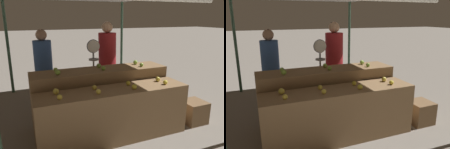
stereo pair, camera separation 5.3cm
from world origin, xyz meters
TOP-DOWN VIEW (x-y plane):
  - ground_plane at (0.00, 0.00)m, footprint 60.00×60.00m
  - display_counter_front at (0.00, 0.00)m, footprint 2.38×0.55m
  - display_counter_back at (0.00, 0.60)m, footprint 2.38×0.55m
  - apple_front_0 at (-0.84, -0.11)m, footprint 0.07×0.07m
  - apple_front_1 at (-0.29, -0.10)m, footprint 0.07×0.07m
  - apple_front_2 at (0.28, -0.12)m, footprint 0.08×0.08m
  - apple_front_3 at (0.86, -0.10)m, footprint 0.07×0.07m
  - apple_front_4 at (-0.86, 0.11)m, footprint 0.09×0.09m
  - apple_front_5 at (-0.29, 0.10)m, footprint 0.07×0.07m
  - apple_front_6 at (0.28, 0.10)m, footprint 0.07×0.07m
  - apple_front_7 at (0.85, 0.10)m, footprint 0.08×0.08m
  - apple_back_0 at (-0.76, 0.49)m, footprint 0.09×0.09m
  - apple_back_1 at (0.01, 0.49)m, footprint 0.07×0.07m
  - apple_back_2 at (0.75, 0.49)m, footprint 0.07×0.07m
  - apple_back_3 at (-0.76, 0.70)m, footprint 0.07×0.07m
  - apple_back_4 at (-0.01, 0.70)m, footprint 0.08×0.08m
  - apple_back_5 at (0.74, 0.71)m, footprint 0.08×0.08m
  - produce_scale at (0.07, 1.22)m, footprint 0.27×0.20m
  - person_vendor_at_scale at (0.50, 1.55)m, footprint 0.43×0.43m
  - person_customer_left at (-0.86, 1.63)m, footprint 0.40×0.40m
  - wooden_crate_side at (1.56, -0.05)m, footprint 0.41×0.41m

SIDE VIEW (x-z plane):
  - ground_plane at x=0.00m, z-range 0.00..0.00m
  - wooden_crate_side at x=1.56m, z-range 0.00..0.41m
  - display_counter_front at x=0.00m, z-range 0.00..0.83m
  - display_counter_back at x=0.00m, z-range 0.00..1.01m
  - apple_front_1 at x=-0.29m, z-range 0.83..0.90m
  - apple_front_6 at x=0.28m, z-range 0.83..0.90m
  - apple_front_5 at x=-0.29m, z-range 0.83..0.90m
  - apple_front_0 at x=-0.84m, z-range 0.83..0.90m
  - apple_front_3 at x=0.86m, z-range 0.83..0.90m
  - apple_front_2 at x=0.28m, z-range 0.83..0.91m
  - apple_front_7 at x=0.85m, z-range 0.83..0.91m
  - apple_front_4 at x=-0.86m, z-range 0.83..0.92m
  - person_customer_left at x=-0.86m, z-range 0.13..1.78m
  - person_vendor_at_scale at x=0.50m, z-range 0.14..1.93m
  - apple_back_2 at x=0.75m, z-range 1.01..1.08m
  - apple_back_3 at x=-0.76m, z-range 1.01..1.08m
  - apple_back_1 at x=0.01m, z-range 1.01..1.08m
  - apple_back_5 at x=0.74m, z-range 1.01..1.09m
  - apple_back_4 at x=-0.01m, z-range 1.01..1.09m
  - apple_back_0 at x=-0.76m, z-range 1.01..1.10m
  - produce_scale at x=0.07m, z-range 0.32..1.78m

